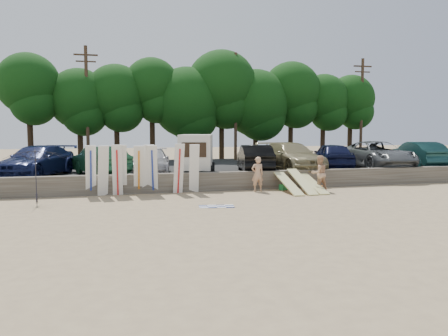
{
  "coord_description": "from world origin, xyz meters",
  "views": [
    {
      "loc": [
        -8.38,
        -19.68,
        3.29
      ],
      "look_at": [
        -2.43,
        3.0,
        1.21
      ],
      "focal_mm": 35.0,
      "sensor_mm": 36.0,
      "label": 1
    }
  ],
  "objects_px": {
    "box_trailer": "(196,152)",
    "beach_umbrella": "(37,175)",
    "car_0": "(37,161)",
    "car_1": "(101,161)",
    "car_2": "(151,161)",
    "car_5": "(332,156)",
    "beachgoer_a": "(257,174)",
    "beachgoer_b": "(319,173)",
    "car_4": "(291,157)",
    "car_7": "(418,154)",
    "cooler": "(283,187)",
    "car_6": "(377,155)",
    "car_3": "(255,158)"
  },
  "relations": [
    {
      "from": "car_4",
      "to": "car_6",
      "type": "height_order",
      "value": "car_6"
    },
    {
      "from": "car_2",
      "to": "beach_umbrella",
      "type": "relative_size",
      "value": 1.84
    },
    {
      "from": "car_2",
      "to": "car_5",
      "type": "height_order",
      "value": "car_5"
    },
    {
      "from": "car_2",
      "to": "car_7",
      "type": "bearing_deg",
      "value": 8.59
    },
    {
      "from": "box_trailer",
      "to": "car_5",
      "type": "xyz_separation_m",
      "value": [
        9.09,
        0.56,
        -0.42
      ]
    },
    {
      "from": "car_6",
      "to": "beachgoer_a",
      "type": "height_order",
      "value": "car_6"
    },
    {
      "from": "car_7",
      "to": "beachgoer_a",
      "type": "relative_size",
      "value": 2.87
    },
    {
      "from": "car_1",
      "to": "car_5",
      "type": "xyz_separation_m",
      "value": [
        14.52,
        -0.01,
        0.05
      ]
    },
    {
      "from": "car_0",
      "to": "car_7",
      "type": "relative_size",
      "value": 1.1
    },
    {
      "from": "car_3",
      "to": "beachgoer_b",
      "type": "distance_m",
      "value": 4.73
    },
    {
      "from": "cooler",
      "to": "beach_umbrella",
      "type": "xyz_separation_m",
      "value": [
        -12.25,
        -1.04,
        1.08
      ]
    },
    {
      "from": "car_0",
      "to": "cooler",
      "type": "relative_size",
      "value": 15.29
    },
    {
      "from": "box_trailer",
      "to": "car_4",
      "type": "bearing_deg",
      "value": 18.1
    },
    {
      "from": "car_6",
      "to": "beachgoer_a",
      "type": "distance_m",
      "value": 10.47
    },
    {
      "from": "car_1",
      "to": "car_4",
      "type": "distance_m",
      "value": 11.53
    },
    {
      "from": "car_4",
      "to": "beachgoer_a",
      "type": "relative_size",
      "value": 3.3
    },
    {
      "from": "car_4",
      "to": "cooler",
      "type": "distance_m",
      "value": 4.25
    },
    {
      "from": "car_5",
      "to": "cooler",
      "type": "relative_size",
      "value": 13.28
    },
    {
      "from": "box_trailer",
      "to": "beach_umbrella",
      "type": "distance_m",
      "value": 9.15
    },
    {
      "from": "car_3",
      "to": "car_5",
      "type": "relative_size",
      "value": 0.99
    },
    {
      "from": "car_4",
      "to": "car_2",
      "type": "bearing_deg",
      "value": 172.68
    },
    {
      "from": "car_4",
      "to": "car_7",
      "type": "height_order",
      "value": "car_4"
    },
    {
      "from": "beachgoer_b",
      "to": "cooler",
      "type": "relative_size",
      "value": 5.05
    },
    {
      "from": "car_2",
      "to": "car_4",
      "type": "distance_m",
      "value": 8.68
    },
    {
      "from": "car_0",
      "to": "car_5",
      "type": "bearing_deg",
      "value": 20.65
    },
    {
      "from": "car_0",
      "to": "car_6",
      "type": "bearing_deg",
      "value": 20.42
    },
    {
      "from": "box_trailer",
      "to": "car_0",
      "type": "bearing_deg",
      "value": -170.6
    },
    {
      "from": "box_trailer",
      "to": "beach_umbrella",
      "type": "xyz_separation_m",
      "value": [
        -8.07,
        -4.24,
        -0.74
      ]
    },
    {
      "from": "car_1",
      "to": "beach_umbrella",
      "type": "height_order",
      "value": "beach_umbrella"
    },
    {
      "from": "car_0",
      "to": "car_1",
      "type": "xyz_separation_m",
      "value": [
        3.41,
        -0.32,
        -0.03
      ]
    },
    {
      "from": "car_7",
      "to": "beachgoer_b",
      "type": "height_order",
      "value": "car_7"
    },
    {
      "from": "car_2",
      "to": "cooler",
      "type": "bearing_deg",
      "value": -20.66
    },
    {
      "from": "cooler",
      "to": "box_trailer",
      "type": "bearing_deg",
      "value": 118.95
    },
    {
      "from": "car_2",
      "to": "car_6",
      "type": "bearing_deg",
      "value": 7.81
    },
    {
      "from": "car_0",
      "to": "cooler",
      "type": "height_order",
      "value": "car_0"
    },
    {
      "from": "box_trailer",
      "to": "car_2",
      "type": "xyz_separation_m",
      "value": [
        -2.58,
        0.53,
        -0.55
      ]
    },
    {
      "from": "car_4",
      "to": "beach_umbrella",
      "type": "relative_size",
      "value": 2.21
    },
    {
      "from": "car_2",
      "to": "car_3",
      "type": "distance_m",
      "value": 6.22
    },
    {
      "from": "car_1",
      "to": "car_7",
      "type": "distance_m",
      "value": 21.17
    },
    {
      "from": "car_1",
      "to": "car_2",
      "type": "distance_m",
      "value": 2.86
    },
    {
      "from": "box_trailer",
      "to": "beach_umbrella",
      "type": "relative_size",
      "value": 1.43
    },
    {
      "from": "car_1",
      "to": "car_6",
      "type": "bearing_deg",
      "value": 156.29
    },
    {
      "from": "car_1",
      "to": "car_3",
      "type": "relative_size",
      "value": 0.98
    },
    {
      "from": "car_3",
      "to": "car_0",
      "type": "bearing_deg",
      "value": 6.99
    },
    {
      "from": "car_0",
      "to": "car_3",
      "type": "bearing_deg",
      "value": 17.74
    },
    {
      "from": "car_0",
      "to": "beachgoer_b",
      "type": "distance_m",
      "value": 15.52
    },
    {
      "from": "box_trailer",
      "to": "car_2",
      "type": "height_order",
      "value": "box_trailer"
    },
    {
      "from": "car_1",
      "to": "beachgoer_a",
      "type": "bearing_deg",
      "value": 130.9
    },
    {
      "from": "car_6",
      "to": "beachgoer_b",
      "type": "xyz_separation_m",
      "value": [
        -6.55,
        -4.53,
        -0.64
      ]
    },
    {
      "from": "beachgoer_a",
      "to": "cooler",
      "type": "xyz_separation_m",
      "value": [
        1.54,
        0.15,
        -0.76
      ]
    }
  ]
}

